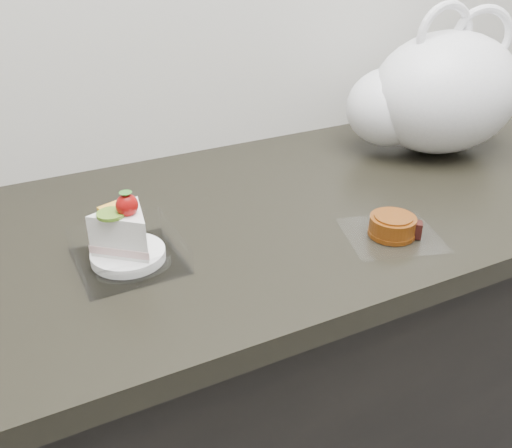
# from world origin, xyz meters

# --- Properties ---
(counter) EXTENTS (2.04, 0.64, 0.90)m
(counter) POSITION_xyz_m (0.00, 1.69, 0.45)
(counter) COLOR black
(counter) RESTS_ON ground
(cake_tray) EXTENTS (0.15, 0.15, 0.12)m
(cake_tray) POSITION_xyz_m (-0.35, 1.63, 0.93)
(cake_tray) COLOR white
(cake_tray) RESTS_ON counter
(mooncake_wrap) EXTENTS (0.18, 0.18, 0.04)m
(mooncake_wrap) POSITION_xyz_m (0.06, 1.51, 0.91)
(mooncake_wrap) COLOR white
(mooncake_wrap) RESTS_ON counter
(plastic_bag) EXTENTS (0.41, 0.33, 0.31)m
(plastic_bag) POSITION_xyz_m (0.37, 1.78, 1.02)
(plastic_bag) COLOR white
(plastic_bag) RESTS_ON counter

